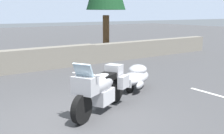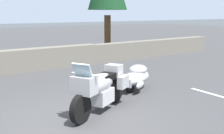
% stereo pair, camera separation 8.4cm
% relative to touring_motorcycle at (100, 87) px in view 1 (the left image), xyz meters
% --- Properties ---
extents(ground_plane, '(80.00, 80.00, 0.00)m').
position_rel_touring_motorcycle_xyz_m(ground_plane, '(-0.84, -0.21, -0.62)').
color(ground_plane, '#424244').
extents(stone_guard_wall, '(24.00, 0.61, 0.92)m').
position_rel_touring_motorcycle_xyz_m(stone_guard_wall, '(-0.82, 5.69, -0.17)').
color(stone_guard_wall, slate).
rests_on(stone_guard_wall, ground).
extents(touring_motorcycle, '(2.11, 1.37, 1.33)m').
position_rel_touring_motorcycle_xyz_m(touring_motorcycle, '(0.00, 0.00, 0.00)').
color(touring_motorcycle, black).
rests_on(touring_motorcycle, ground).
extents(car_shaped_trailer, '(2.12, 1.35, 0.76)m').
position_rel_touring_motorcycle_xyz_m(car_shaped_trailer, '(1.97, 1.03, -0.21)').
color(car_shaped_trailer, black).
rests_on(car_shaped_trailer, ground).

